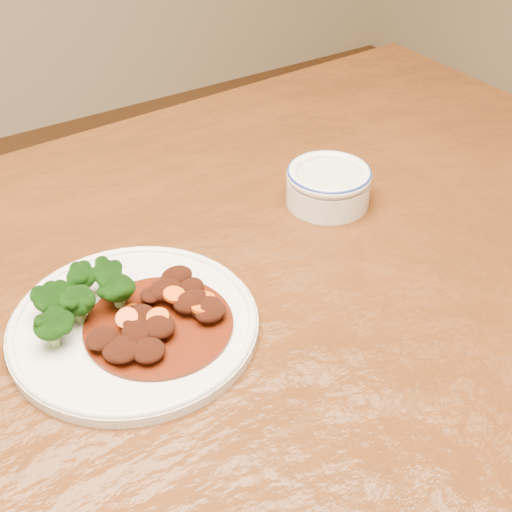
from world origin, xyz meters
TOP-DOWN VIEW (x-y plane):
  - dining_table at (0.00, 0.00)m, footprint 1.54×0.97m
  - dinner_plate at (-0.04, 0.01)m, footprint 0.26×0.26m
  - broccoli_florets at (-0.07, 0.05)m, footprint 0.11×0.09m
  - mince_stew at (-0.01, -0.01)m, footprint 0.15×0.15m
  - dip_bowl at (0.28, 0.10)m, footprint 0.11×0.11m

SIDE VIEW (x-z plane):
  - dining_table at x=0.00m, z-range 0.30..1.05m
  - dinner_plate at x=-0.04m, z-range 0.75..0.77m
  - mince_stew at x=-0.01m, z-range 0.76..0.78m
  - dip_bowl at x=0.28m, z-range 0.75..0.80m
  - broccoli_florets at x=-0.07m, z-range 0.77..0.81m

